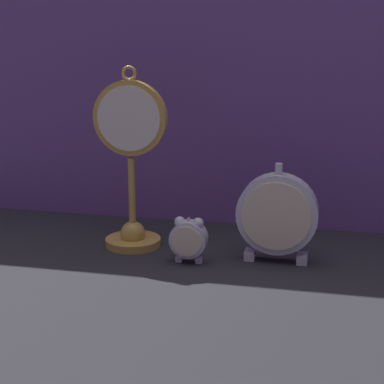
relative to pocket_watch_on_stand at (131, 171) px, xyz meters
The scene contains 5 objects.
ground_plane 0.24m from the pocket_watch_on_stand, 42.12° to the right, with size 4.00×4.00×0.00m, color #232328.
fabric_backdrop_drape 0.32m from the pocket_watch_on_stand, 56.85° to the left, with size 1.53×0.01×0.73m, color #6B478E.
pocket_watch_on_stand is the anchor object (origin of this frame).
alarm_clock_twin_bell 0.19m from the pocket_watch_on_stand, 27.73° to the right, with size 0.07×0.03×0.09m.
mantel_clock_silver 0.30m from the pocket_watch_on_stand, ahead, with size 0.15×0.04×0.19m.
Camera 1 is at (0.26, -1.07, 0.43)m, focal length 60.00 mm.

